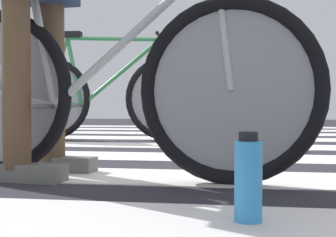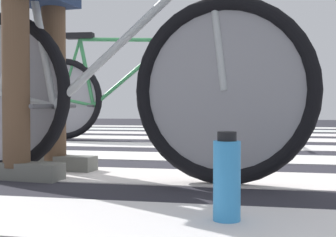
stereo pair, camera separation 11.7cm
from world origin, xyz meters
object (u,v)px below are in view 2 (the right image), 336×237
Objects in this scene: bicycle_1_of_2 at (102,85)px; water_bottle at (227,179)px; cyclist_1_of_2 at (37,21)px; bicycle_2_of_2 at (119,96)px.

water_bottle is (0.57, -0.64, -0.27)m from bicycle_1_of_2.
cyclist_1_of_2 is 2.09m from bicycle_2_of_2.
bicycle_2_of_2 is 2.98m from water_bottle.
bicycle_2_of_2 is (-0.59, 2.09, 0.00)m from bicycle_1_of_2.
water_bottle is (0.88, -0.68, -0.56)m from cyclist_1_of_2.
bicycle_1_of_2 is at bearing -78.73° from bicycle_2_of_2.
cyclist_1_of_2 reaches higher than bicycle_2_of_2.
bicycle_1_of_2 is 2.17m from bicycle_2_of_2.
water_bottle is at bearing -71.51° from bicycle_2_of_2.
cyclist_1_of_2 reaches higher than water_bottle.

